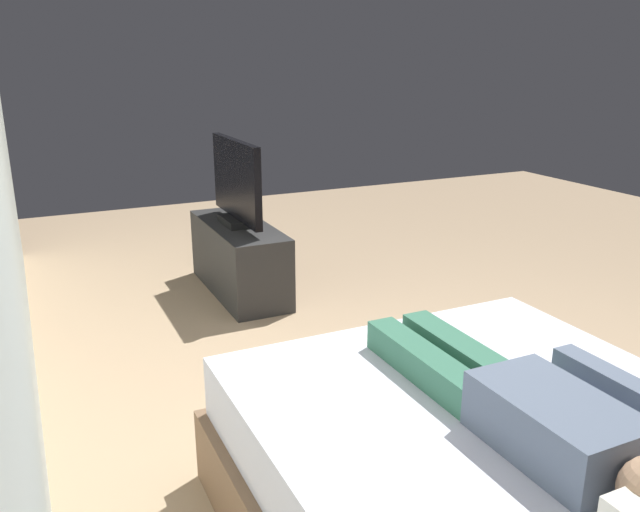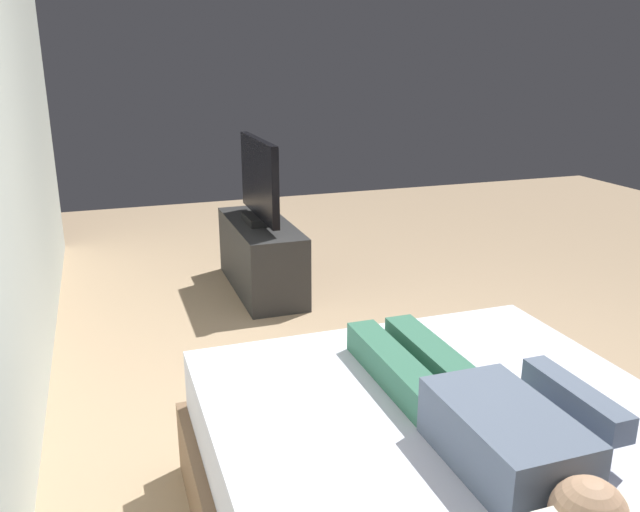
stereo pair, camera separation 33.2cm
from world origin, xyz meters
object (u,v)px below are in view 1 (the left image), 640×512
(person, at_px, (526,405))
(tv, at_px, (236,184))
(bed, at_px, (519,511))
(tv_stand, at_px, (239,258))
(remote, at_px, (583,378))

(person, bearing_deg, tv, -0.95)
(bed, bearing_deg, tv, -1.13)
(person, xyz_separation_m, tv_stand, (2.91, -0.05, -0.37))
(person, relative_size, tv, 1.43)
(bed, xyz_separation_m, remote, (0.18, -0.41, 0.29))
(tv_stand, bearing_deg, tv, 180.00)
(remote, distance_m, tv, 2.79)
(tv, bearing_deg, tv_stand, 0.00)
(bed, bearing_deg, tv_stand, -1.13)
(remote, xyz_separation_m, tv, (2.76, 0.36, 0.24))
(remote, relative_size, tv_stand, 0.14)
(tv, bearing_deg, bed, 178.87)
(bed, relative_size, remote, 12.87)
(remote, bearing_deg, person, 110.47)
(bed, height_order, tv, tv)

